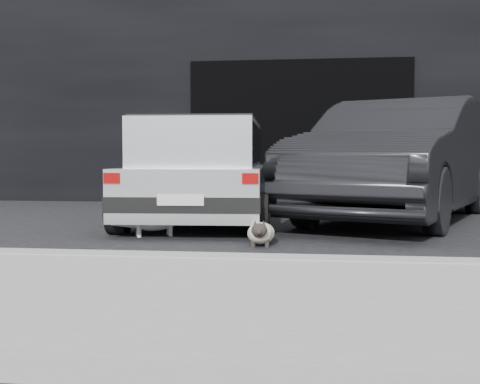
# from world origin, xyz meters

# --- Properties ---
(ground) EXTENTS (80.00, 80.00, 0.00)m
(ground) POSITION_xyz_m (0.00, 0.00, 0.00)
(ground) COLOR black
(ground) RESTS_ON ground
(building_facade) EXTENTS (34.00, 4.00, 5.00)m
(building_facade) POSITION_xyz_m (1.00, 6.00, 2.50)
(building_facade) COLOR black
(building_facade) RESTS_ON ground
(garage_opening) EXTENTS (4.00, 0.10, 2.60)m
(garage_opening) POSITION_xyz_m (1.00, 3.99, 1.30)
(garage_opening) COLOR black
(garage_opening) RESTS_ON ground
(curb) EXTENTS (18.00, 0.25, 0.12)m
(curb) POSITION_xyz_m (1.00, -2.60, 0.06)
(curb) COLOR gray
(curb) RESTS_ON ground
(sidewalk) EXTENTS (18.00, 2.20, 0.11)m
(sidewalk) POSITION_xyz_m (1.00, -3.80, 0.06)
(sidewalk) COLOR gray
(sidewalk) RESTS_ON ground
(silver_hatchback) EXTENTS (1.94, 3.66, 1.32)m
(silver_hatchback) POSITION_xyz_m (-0.13, 0.57, 0.72)
(silver_hatchback) COLOR silver
(silver_hatchback) RESTS_ON ground
(second_car) EXTENTS (3.41, 5.25, 1.63)m
(second_car) POSITION_xyz_m (2.42, 1.27, 0.82)
(second_car) COLOR black
(second_car) RESTS_ON ground
(cat_siamese) EXTENTS (0.28, 0.79, 0.27)m
(cat_siamese) POSITION_xyz_m (0.79, -1.28, 0.12)
(cat_siamese) COLOR beige
(cat_siamese) RESTS_ON ground
(cat_white) EXTENTS (0.78, 0.48, 0.39)m
(cat_white) POSITION_xyz_m (-0.37, -0.71, 0.19)
(cat_white) COLOR silver
(cat_white) RESTS_ON ground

